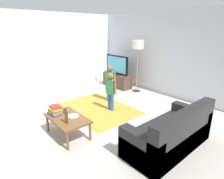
{
  "coord_description": "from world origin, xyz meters",
  "views": [
    {
      "loc": [
        3.46,
        -2.4,
        2.14
      ],
      "look_at": [
        0.0,
        0.6,
        0.65
      ],
      "focal_mm": 29.93,
      "sensor_mm": 36.0,
      "label": 1
    }
  ],
  "objects_px": {
    "plate": "(73,116)",
    "floor_lamp": "(138,47)",
    "tv": "(117,65)",
    "book_stack": "(55,110)",
    "child_near_tv": "(110,80)",
    "coffee_table": "(67,119)",
    "tv_stand": "(117,80)",
    "tv_remote": "(65,111)",
    "bottle": "(66,117)",
    "couch": "(172,135)",
    "child_center": "(111,88)"
  },
  "relations": [
    {
      "from": "floor_lamp",
      "to": "coffee_table",
      "type": "bearing_deg",
      "value": -72.36
    },
    {
      "from": "tv",
      "to": "coffee_table",
      "type": "height_order",
      "value": "tv"
    },
    {
      "from": "child_center",
      "to": "plate",
      "type": "relative_size",
      "value": 4.76
    },
    {
      "from": "tv",
      "to": "tv_remote",
      "type": "bearing_deg",
      "value": -61.94
    },
    {
      "from": "couch",
      "to": "bottle",
      "type": "distance_m",
      "value": 2.0
    },
    {
      "from": "child_near_tv",
      "to": "plate",
      "type": "bearing_deg",
      "value": -61.98
    },
    {
      "from": "child_center",
      "to": "bottle",
      "type": "bearing_deg",
      "value": -69.51
    },
    {
      "from": "couch",
      "to": "child_center",
      "type": "relative_size",
      "value": 1.72
    },
    {
      "from": "couch",
      "to": "tv_stand",
      "type": "bearing_deg",
      "value": 152.01
    },
    {
      "from": "floor_lamp",
      "to": "coffee_table",
      "type": "distance_m",
      "value": 3.64
    },
    {
      "from": "book_stack",
      "to": "bottle",
      "type": "height_order",
      "value": "bottle"
    },
    {
      "from": "tv_stand",
      "to": "bottle",
      "type": "relative_size",
      "value": 3.9
    },
    {
      "from": "floor_lamp",
      "to": "bottle",
      "type": "xyz_separation_m",
      "value": [
        1.26,
        -3.4,
        -1.0
      ]
    },
    {
      "from": "tv_stand",
      "to": "tv_remote",
      "type": "bearing_deg",
      "value": -62.1
    },
    {
      "from": "bottle",
      "to": "coffee_table",
      "type": "bearing_deg",
      "value": 151.39
    },
    {
      "from": "tv_stand",
      "to": "couch",
      "type": "height_order",
      "value": "couch"
    },
    {
      "from": "tv_remote",
      "to": "floor_lamp",
      "type": "bearing_deg",
      "value": 135.44
    },
    {
      "from": "coffee_table",
      "to": "floor_lamp",
      "type": "bearing_deg",
      "value": 107.64
    },
    {
      "from": "tv_stand",
      "to": "floor_lamp",
      "type": "relative_size",
      "value": 0.67
    },
    {
      "from": "tv_stand",
      "to": "plate",
      "type": "height_order",
      "value": "tv_stand"
    },
    {
      "from": "tv_stand",
      "to": "tv_remote",
      "type": "relative_size",
      "value": 7.06
    },
    {
      "from": "bottle",
      "to": "plate",
      "type": "xyz_separation_m",
      "value": [
        -0.17,
        0.24,
        -0.12
      ]
    },
    {
      "from": "bottle",
      "to": "plate",
      "type": "relative_size",
      "value": 1.4
    },
    {
      "from": "book_stack",
      "to": "child_near_tv",
      "type": "bearing_deg",
      "value": 107.04
    },
    {
      "from": "tv_stand",
      "to": "coffee_table",
      "type": "height_order",
      "value": "tv_stand"
    },
    {
      "from": "plate",
      "to": "floor_lamp",
      "type": "bearing_deg",
      "value": 109.08
    },
    {
      "from": "tv",
      "to": "coffee_table",
      "type": "xyz_separation_m",
      "value": [
        1.9,
        -3.11,
        -0.48
      ]
    },
    {
      "from": "child_near_tv",
      "to": "tv",
      "type": "bearing_deg",
      "value": 130.05
    },
    {
      "from": "couch",
      "to": "tv",
      "type": "bearing_deg",
      "value": 152.27
    },
    {
      "from": "plate",
      "to": "couch",
      "type": "bearing_deg",
      "value": 34.16
    },
    {
      "from": "couch",
      "to": "book_stack",
      "type": "bearing_deg",
      "value": -145.51
    },
    {
      "from": "floor_lamp",
      "to": "tv_stand",
      "type": "bearing_deg",
      "value": -169.99
    },
    {
      "from": "tv",
      "to": "bottle",
      "type": "height_order",
      "value": "tv"
    },
    {
      "from": "bottle",
      "to": "plate",
      "type": "height_order",
      "value": "bottle"
    },
    {
      "from": "floor_lamp",
      "to": "child_center",
      "type": "relative_size",
      "value": 1.7
    },
    {
      "from": "tv",
      "to": "book_stack",
      "type": "xyz_separation_m",
      "value": [
        1.62,
        -3.23,
        -0.34
      ]
    },
    {
      "from": "tv",
      "to": "child_center",
      "type": "height_order",
      "value": "tv"
    },
    {
      "from": "child_near_tv",
      "to": "book_stack",
      "type": "distance_m",
      "value": 2.15
    },
    {
      "from": "tv_remote",
      "to": "plate",
      "type": "bearing_deg",
      "value": 35.56
    },
    {
      "from": "couch",
      "to": "coffee_table",
      "type": "relative_size",
      "value": 1.8
    },
    {
      "from": "tv",
      "to": "coffee_table",
      "type": "distance_m",
      "value": 3.68
    },
    {
      "from": "floor_lamp",
      "to": "tv_remote",
      "type": "relative_size",
      "value": 10.47
    },
    {
      "from": "couch",
      "to": "floor_lamp",
      "type": "distance_m",
      "value": 3.64
    },
    {
      "from": "tv",
      "to": "child_center",
      "type": "relative_size",
      "value": 1.05
    },
    {
      "from": "tv_stand",
      "to": "plate",
      "type": "xyz_separation_m",
      "value": [
        1.96,
        -3.01,
        0.18
      ]
    },
    {
      "from": "tv",
      "to": "bottle",
      "type": "bearing_deg",
      "value": -56.66
    },
    {
      "from": "floor_lamp",
      "to": "child_near_tv",
      "type": "bearing_deg",
      "value": -84.47
    },
    {
      "from": "bottle",
      "to": "couch",
      "type": "bearing_deg",
      "value": 42.67
    },
    {
      "from": "plate",
      "to": "tv_remote",
      "type": "bearing_deg",
      "value": -176.73
    },
    {
      "from": "tv_stand",
      "to": "tv_remote",
      "type": "height_order",
      "value": "tv_stand"
    }
  ]
}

